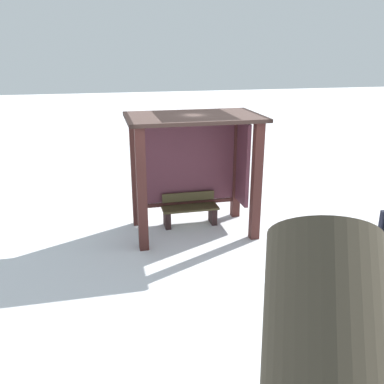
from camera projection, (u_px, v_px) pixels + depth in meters
The scene contains 3 objects.
ground_plane at pixel (193, 231), 9.06m from camera, with size 60.00×60.00×0.00m, color white.
bus_shelter at pixel (196, 154), 8.73m from camera, with size 2.67×1.64×2.50m.
bench_left_inside at pixel (190, 211), 9.28m from camera, with size 1.24×0.42×0.70m.
Camera 1 is at (-1.86, -8.08, 3.76)m, focal length 39.07 mm.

